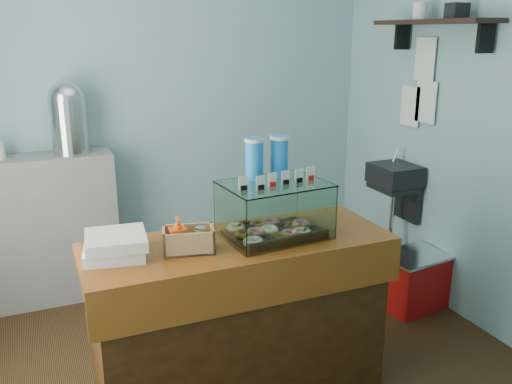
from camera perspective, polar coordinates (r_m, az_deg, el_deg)
name	(u,v)px	position (r m, az deg, el deg)	size (l,w,h in m)	color
ground	(225,365)	(3.44, -3.28, -17.75)	(3.50, 3.50, 0.00)	black
room_shell	(224,78)	(2.87, -3.40, 11.87)	(3.54, 3.04, 2.82)	#84BBC1
counter	(240,317)	(3.00, -1.73, -13.05)	(1.60, 0.60, 0.90)	#40250C
back_shelf	(46,230)	(4.24, -21.22, -3.74)	(1.00, 0.32, 1.10)	gray
display_case	(272,206)	(2.84, 1.70, -1.46)	(0.56, 0.43, 0.51)	#32180F
condiment_crate	(187,239)	(2.67, -7.31, -4.93)	(0.28, 0.20, 0.18)	tan
pastry_boxes	(115,245)	(2.69, -14.61, -5.45)	(0.32, 0.33, 0.11)	silver
coffee_urn	(68,116)	(4.05, -19.18, 7.56)	(0.28, 0.28, 0.51)	silver
red_cooler	(412,280)	(4.14, 16.14, -8.91)	(0.51, 0.42, 0.41)	#B10F0E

